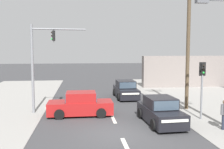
{
  "coord_description": "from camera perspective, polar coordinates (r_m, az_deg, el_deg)",
  "views": [
    {
      "loc": [
        -1.96,
        -13.08,
        4.32
      ],
      "look_at": [
        0.06,
        4.0,
        2.68
      ],
      "focal_mm": 42.0,
      "sensor_mm": 36.0,
      "label": 1
    }
  ],
  "objects": [
    {
      "name": "ground_plane",
      "position": [
        13.91,
        1.74,
        -12.65
      ],
      "size": [
        140.0,
        140.0,
        0.0
      ],
      "primitive_type": "plane",
      "color": "#3A3A3D"
    },
    {
      "name": "lane_dash_near",
      "position": [
        12.05,
        3.19,
        -15.55
      ],
      "size": [
        0.2,
        2.4,
        0.01
      ],
      "primitive_type": "cube",
      "color": "silver",
      "rests_on": "ground"
    },
    {
      "name": "lane_dash_mid",
      "position": [
        16.76,
        0.21,
        -9.48
      ],
      "size": [
        0.2,
        2.4,
        0.01
      ],
      "primitive_type": "cube",
      "color": "silver",
      "rests_on": "ground"
    },
    {
      "name": "lane_dash_far",
      "position": [
        21.6,
        -1.4,
        -6.08
      ],
      "size": [
        0.2,
        2.4,
        0.01
      ],
      "primitive_type": "cube",
      "color": "silver",
      "rests_on": "ground"
    },
    {
      "name": "utility_pole_midground_right",
      "position": [
        19.49,
        16.24,
        6.77
      ],
      "size": [
        1.8,
        0.26,
        9.21
      ],
      "color": "#4C3D2B",
      "rests_on": "ground"
    },
    {
      "name": "traffic_signal_mast",
      "position": [
        18.3,
        -15.3,
        3.73
      ],
      "size": [
        3.68,
        0.52,
        6.0
      ],
      "color": "slate",
      "rests_on": "ground"
    },
    {
      "name": "pedestal_signal_right_kerb",
      "position": [
        16.97,
        19.03,
        -1.29
      ],
      "size": [
        0.44,
        0.3,
        3.56
      ],
      "color": "slate",
      "rests_on": "ground"
    },
    {
      "name": "shopfront_wall_far",
      "position": [
        31.93,
        17.24,
        0.67
      ],
      "size": [
        12.0,
        1.0,
        3.6
      ],
      "primitive_type": "cube",
      "color": "gray",
      "rests_on": "ground"
    },
    {
      "name": "sedan_receding_far",
      "position": [
        23.55,
        3.0,
        -3.4
      ],
      "size": [
        1.95,
        4.27,
        1.56
      ],
      "color": "black",
      "rests_on": "ground"
    },
    {
      "name": "sedan_oncoming_mid",
      "position": [
        15.73,
        10.48,
        -7.93
      ],
      "size": [
        2.05,
        4.32,
        1.56
      ],
      "color": "black",
      "rests_on": "ground"
    },
    {
      "name": "sedan_crossing_left",
      "position": [
        17.4,
        -6.88,
        -6.59
      ],
      "size": [
        4.25,
        1.91,
        1.56
      ],
      "color": "maroon",
      "rests_on": "ground"
    },
    {
      "name": "pedestrian_at_kerb",
      "position": [
        15.44,
        23.27,
        -7.7
      ],
      "size": [
        0.51,
        0.36,
        1.63
      ],
      "color": "#232838",
      "rests_on": "ground"
    }
  ]
}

